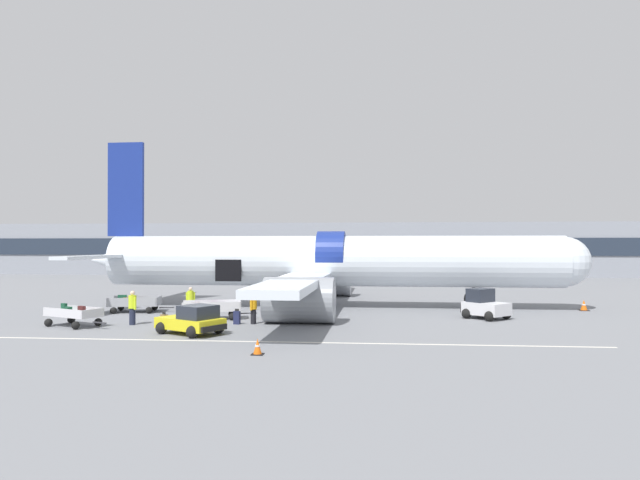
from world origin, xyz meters
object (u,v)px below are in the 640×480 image
Objects in this scene: ground_crew_driver at (253,308)px; baggage_tug_mid at (485,306)px; airplane at (324,264)px; ground_crew_loader_a at (190,300)px; ground_crew_supervisor at (132,307)px; ground_crew_loader_b at (272,300)px; baggage_cart_empty at (74,316)px; baggage_cart_queued at (135,304)px; baggage_cart_loading at (212,310)px; baggage_tug_lead at (192,321)px; suitcase_on_tarmac_upright at (237,318)px; suitcase_on_tarmac_spare at (164,319)px.

baggage_tug_mid is at bearing 15.81° from ground_crew_driver.
airplane reaches higher than ground_crew_loader_a.
airplane is 18.88× the size of ground_crew_supervisor.
ground_crew_loader_b is (-11.99, -0.36, 0.27)m from baggage_tug_mid.
baggage_cart_empty is (-11.69, -10.16, -2.36)m from airplane.
baggage_cart_empty is (-0.45, -6.18, 0.04)m from baggage_cart_queued.
airplane is at bearing 71.20° from ground_crew_driver.
ground_crew_supervisor is at bearing -133.95° from airplane.
ground_crew_loader_a is (-7.54, -4.55, -2.03)m from airplane.
baggage_tug_mid is 0.66× the size of baggage_cart_loading.
ground_crew_loader_a is 0.87× the size of ground_crew_loader_b.
airplane is at bearing 67.68° from baggage_tug_lead.
airplane reaches higher than baggage_cart_queued.
baggage_tug_lead is 5.25m from baggage_cart_loading.
baggage_cart_loading is at bearing -129.51° from airplane.
baggage_tug_mid is 0.72× the size of baggage_cart_empty.
ground_crew_driver is (4.70, -3.80, -0.00)m from ground_crew_loader_a.
baggage_cart_queued is (-11.24, -3.98, -2.40)m from airplane.
suitcase_on_tarmac_upright reaches higher than suitcase_on_tarmac_spare.
airplane is 10.91m from baggage_tug_mid.
airplane is 11.96m from suitcase_on_tarmac_spare.
ground_crew_loader_b is at bearing -115.18° from airplane.
ground_crew_loader_a reaches higher than baggage_cart_queued.
baggage_cart_queued is at bearing 152.54° from ground_crew_driver.
baggage_cart_queued is (-6.34, 7.95, -0.13)m from baggage_tug_lead.
baggage_tug_mid is at bearing -2.37° from baggage_cart_queued.
baggage_cart_loading is 2.60× the size of ground_crew_driver.
baggage_tug_mid reaches higher than baggage_cart_empty.
airplane is at bearing 19.51° from baggage_cart_queued.
baggage_cart_queued is at bearing 177.63° from baggage_tug_mid.
baggage_cart_loading is at bearing -153.97° from ground_crew_loader_b.
baggage_cart_loading is at bearing 37.07° from ground_crew_supervisor.
baggage_cart_queued is 4.94× the size of suitcase_on_tarmac_upright.
baggage_cart_queued is at bearing 127.24° from suitcase_on_tarmac_spare.
ground_crew_loader_a is at bearing 172.61° from ground_crew_loader_b.
suitcase_on_tarmac_spare is (-1.88, -2.30, -0.24)m from baggage_cart_loading.
ground_crew_loader_b is (3.09, 1.51, 0.46)m from baggage_cart_loading.
baggage_cart_loading is 2.98m from suitcase_on_tarmac_spare.
baggage_cart_empty is 2.07× the size of ground_crew_loader_b.
baggage_cart_queued is 9.47m from ground_crew_driver.
airplane is 12.08× the size of baggage_tug_mid.
suitcase_on_tarmac_upright is at bearing -164.33° from baggage_tug_mid.
ground_crew_supervisor is (-6.54, -4.11, -0.04)m from ground_crew_loader_b.
baggage_tug_lead is 4.14m from ground_crew_driver.
baggage_cart_queued is at bearing 148.92° from suitcase_on_tarmac_upright.
ground_crew_supervisor is at bearing -171.72° from suitcase_on_tarmac_upright.
baggage_cart_queued is 6.19m from baggage_cart_empty.
baggage_cart_queued is at bearing 154.37° from baggage_cart_loading.
baggage_cart_queued is at bearing -160.49° from airplane.
suitcase_on_tarmac_spare is (-4.57, -0.67, -0.57)m from ground_crew_driver.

